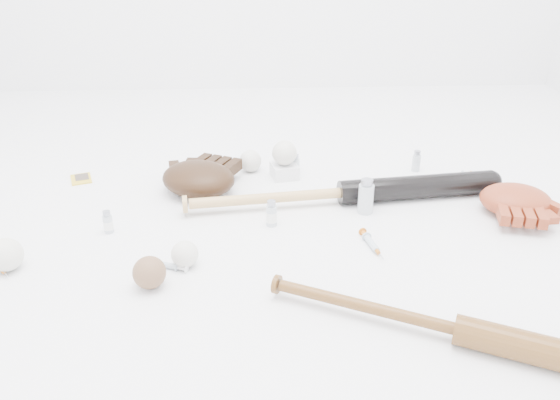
{
  "coord_description": "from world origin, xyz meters",
  "views": [
    {
      "loc": [
        -0.03,
        -1.27,
        0.73
      ],
      "look_at": [
        0.03,
        0.08,
        0.06
      ],
      "focal_mm": 35.0,
      "sensor_mm": 36.0,
      "label": 1
    }
  ],
  "objects_px": {
    "glove_dark": "(198,178)",
    "pedestal": "(284,171)",
    "bat_dark": "(343,193)",
    "bat_wood": "(459,330)"
  },
  "relations": [
    {
      "from": "glove_dark",
      "to": "pedestal",
      "type": "xyz_separation_m",
      "value": [
        0.27,
        0.11,
        -0.03
      ]
    },
    {
      "from": "bat_dark",
      "to": "pedestal",
      "type": "xyz_separation_m",
      "value": [
        -0.16,
        0.2,
        -0.01
      ]
    },
    {
      "from": "bat_dark",
      "to": "glove_dark",
      "type": "xyz_separation_m",
      "value": [
        -0.43,
        0.09,
        0.01
      ]
    },
    {
      "from": "bat_wood",
      "to": "bat_dark",
      "type": "bearing_deg",
      "value": 128.23
    },
    {
      "from": "glove_dark",
      "to": "pedestal",
      "type": "distance_m",
      "value": 0.29
    },
    {
      "from": "bat_dark",
      "to": "bat_wood",
      "type": "height_order",
      "value": "bat_dark"
    },
    {
      "from": "bat_wood",
      "to": "pedestal",
      "type": "bearing_deg",
      "value": 135.87
    },
    {
      "from": "bat_dark",
      "to": "glove_dark",
      "type": "distance_m",
      "value": 0.44
    },
    {
      "from": "bat_dark",
      "to": "bat_wood",
      "type": "distance_m",
      "value": 0.63
    },
    {
      "from": "glove_dark",
      "to": "pedestal",
      "type": "height_order",
      "value": "glove_dark"
    }
  ]
}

